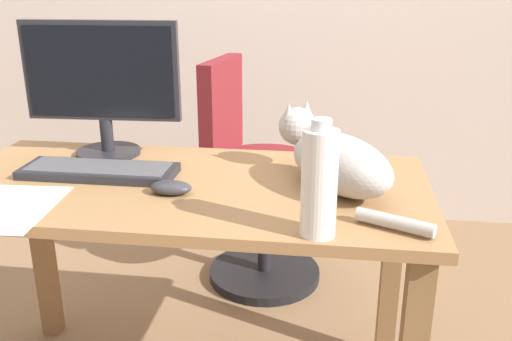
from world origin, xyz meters
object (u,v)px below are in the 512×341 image
monitor (102,84)px  cat (335,159)px  water_bottle (319,182)px  office_chair (253,188)px  computer_mouse (171,188)px  keyboard (99,171)px

monitor → cat: monitor is taller
monitor → cat: 0.75m
cat → water_bottle: bearing=-96.6°
office_chair → water_bottle: size_ratio=3.61×
computer_mouse → cat: bearing=14.5°
monitor → cat: bearing=-14.9°
keyboard → water_bottle: size_ratio=1.67×
keyboard → cat: (0.66, -0.00, 0.07)m
cat → computer_mouse: cat is taller
keyboard → cat: size_ratio=0.86×
office_chair → cat: bearing=-66.4°
cat → computer_mouse: bearing=-165.5°
computer_mouse → water_bottle: 0.44m
office_chair → cat: office_chair is taller
keyboard → office_chair: bearing=65.8°
computer_mouse → office_chair: bearing=83.8°
monitor → water_bottle: bearing=-35.5°
office_chair → water_bottle: bearing=-74.3°
office_chair → keyboard: (-0.34, -0.75, 0.33)m
office_chair → computer_mouse: bearing=-96.2°
office_chair → keyboard: office_chair is taller
office_chair → computer_mouse: size_ratio=8.64×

